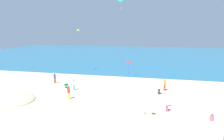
{
  "coord_description": "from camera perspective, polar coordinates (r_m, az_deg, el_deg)",
  "views": [
    {
      "loc": [
        3.58,
        -9.92,
        8.04
      ],
      "look_at": [
        0.0,
        7.96,
        3.84
      ],
      "focal_mm": 27.36,
      "sensor_mm": 36.0,
      "label": 1
    }
  ],
  "objects": [
    {
      "name": "person_1",
      "position": [
        21.26,
        -14.29,
        -7.01
      ],
      "size": [
        0.44,
        0.44,
        1.61
      ],
      "rotation": [
        0.0,
        0.0,
        1.05
      ],
      "color": "yellow",
      "rests_on": "ground_plane"
    },
    {
      "name": "ocean_water",
      "position": [
        59.95,
        7.83,
        5.15
      ],
      "size": [
        120.0,
        60.0,
        0.05
      ],
      "primitive_type": "cube",
      "color": "#236084",
      "rests_on": "ground_plane"
    },
    {
      "name": "kite_yellow",
      "position": [
        33.62,
        -11.12,
        12.99
      ],
      "size": [
        0.81,
        0.88,
        1.45
      ],
      "rotation": [
        0.0,
        0.0,
        5.19
      ],
      "color": "yellow"
    },
    {
      "name": "beach_chair_far_right",
      "position": [
        25.8,
        -14.96,
        -5.03
      ],
      "size": [
        0.83,
        0.86,
        0.55
      ],
      "rotation": [
        0.0,
        0.0,
        5.25
      ],
      "color": "#2D9956",
      "rests_on": "ground_plane"
    },
    {
      "name": "person_4",
      "position": [
        24.51,
        17.22,
        -4.49
      ],
      "size": [
        0.44,
        0.44,
        1.62
      ],
      "rotation": [
        0.0,
        0.0,
        0.49
      ],
      "color": "red",
      "rests_on": "ground_plane"
    },
    {
      "name": "kite_red",
      "position": [
        14.08,
        5.61,
        2.31
      ],
      "size": [
        0.37,
        0.3,
        1.36
      ],
      "rotation": [
        0.0,
        0.0,
        3.08
      ],
      "color": "red"
    },
    {
      "name": "person_0",
      "position": [
        24.26,
        -12.64,
        -4.55
      ],
      "size": [
        0.43,
        0.43,
        1.51
      ],
      "rotation": [
        0.0,
        0.0,
        3.91
      ],
      "color": "#19ADB2",
      "rests_on": "ground_plane"
    },
    {
      "name": "beach_chair_near_camera",
      "position": [
        20.2,
        18.02,
        -10.36
      ],
      "size": [
        0.72,
        0.62,
        0.57
      ],
      "rotation": [
        0.0,
        0.0,
        6.05
      ],
      "color": "white",
      "rests_on": "ground_plane"
    },
    {
      "name": "dune_mound",
      "position": [
        24.59,
        -32.83,
        -8.28
      ],
      "size": [
        8.17,
        5.72,
        1.4
      ],
      "primitive_type": "ellipsoid",
      "color": "#BFAD89",
      "rests_on": "ground_plane"
    },
    {
      "name": "person_8",
      "position": [
        22.88,
        15.49,
        -5.79
      ],
      "size": [
        0.32,
        0.32,
        1.51
      ],
      "rotation": [
        0.0,
        0.0,
        4.79
      ],
      "color": "black",
      "rests_on": "ground_plane"
    },
    {
      "name": "ground_plane",
      "position": [
        21.77,
        1.07,
        -8.71
      ],
      "size": [
        120.0,
        120.0,
        0.0
      ],
      "primitive_type": "plane",
      "color": "#C6B58C"
    },
    {
      "name": "person_6",
      "position": [
        28.17,
        -18.61,
        -2.3
      ],
      "size": [
        0.47,
        0.47,
        1.66
      ],
      "rotation": [
        0.0,
        0.0,
        5.49
      ],
      "color": "red",
      "rests_on": "ground_plane"
    },
    {
      "name": "person_3",
      "position": [
        18.66,
        30.33,
        -13.58
      ],
      "size": [
        0.46,
        0.62,
        0.69
      ],
      "rotation": [
        0.0,
        0.0,
        1.91
      ],
      "color": "#D8599E",
      "rests_on": "ground_plane"
    },
    {
      "name": "person_2",
      "position": [
        18.42,
        18.0,
        -10.72
      ],
      "size": [
        0.41,
        0.41,
        1.45
      ],
      "rotation": [
        0.0,
        0.0,
        0.74
      ],
      "color": "#D8599E",
      "rests_on": "ground_plane"
    }
  ]
}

